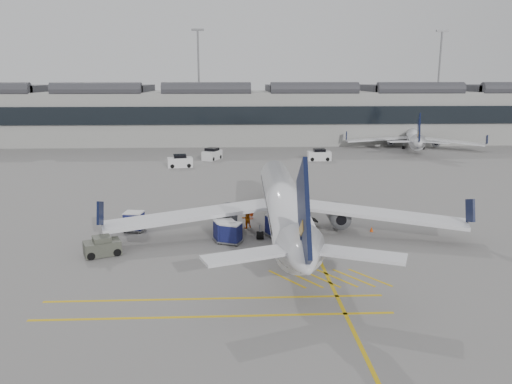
{
  "coord_description": "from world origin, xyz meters",
  "views": [
    {
      "loc": [
        3.29,
        -40.1,
        14.03
      ],
      "look_at": [
        5.29,
        3.4,
        4.0
      ],
      "focal_mm": 35.0,
      "sensor_mm": 36.0,
      "label": 1
    }
  ],
  "objects_px": {
    "airliner_main": "(284,204)",
    "baggage_cart_a": "(277,225)",
    "ramp_agent_a": "(252,211)",
    "ramp_agent_b": "(246,218)",
    "belt_loader": "(287,221)",
    "pushback_tug": "(102,247)"
  },
  "relations": [
    {
      "from": "ramp_agent_b",
      "to": "ramp_agent_a",
      "type": "bearing_deg",
      "value": -134.9
    },
    {
      "from": "airliner_main",
      "to": "belt_loader",
      "type": "xyz_separation_m",
      "value": [
        0.51,
        2.01,
        -2.19
      ]
    },
    {
      "from": "ramp_agent_b",
      "to": "pushback_tug",
      "type": "bearing_deg",
      "value": -2.52
    },
    {
      "from": "belt_loader",
      "to": "baggage_cart_a",
      "type": "height_order",
      "value": "belt_loader"
    },
    {
      "from": "belt_loader",
      "to": "ramp_agent_b",
      "type": "distance_m",
      "value": 3.93
    },
    {
      "from": "baggage_cart_a",
      "to": "ramp_agent_a",
      "type": "relative_size",
      "value": 1.35
    },
    {
      "from": "baggage_cart_a",
      "to": "pushback_tug",
      "type": "height_order",
      "value": "baggage_cart_a"
    },
    {
      "from": "belt_loader",
      "to": "ramp_agent_a",
      "type": "relative_size",
      "value": 2.88
    },
    {
      "from": "baggage_cart_a",
      "to": "ramp_agent_b",
      "type": "distance_m",
      "value": 3.74
    },
    {
      "from": "ramp_agent_b",
      "to": "pushback_tug",
      "type": "xyz_separation_m",
      "value": [
        -11.82,
        -6.93,
        -0.29
      ]
    },
    {
      "from": "ramp_agent_a",
      "to": "ramp_agent_b",
      "type": "relative_size",
      "value": 0.87
    },
    {
      "from": "belt_loader",
      "to": "ramp_agent_b",
      "type": "bearing_deg",
      "value": 174.68
    },
    {
      "from": "ramp_agent_b",
      "to": "airliner_main",
      "type": "bearing_deg",
      "value": 118.0
    },
    {
      "from": "airliner_main",
      "to": "ramp_agent_b",
      "type": "distance_m",
      "value": 4.27
    },
    {
      "from": "airliner_main",
      "to": "baggage_cart_a",
      "type": "height_order",
      "value": "airliner_main"
    },
    {
      "from": "pushback_tug",
      "to": "belt_loader",
      "type": "bearing_deg",
      "value": 0.69
    },
    {
      "from": "airliner_main",
      "to": "ramp_agent_b",
      "type": "height_order",
      "value": "airliner_main"
    },
    {
      "from": "ramp_agent_a",
      "to": "belt_loader",
      "type": "bearing_deg",
      "value": -106.99
    },
    {
      "from": "airliner_main",
      "to": "ramp_agent_a",
      "type": "relative_size",
      "value": 20.53
    },
    {
      "from": "airliner_main",
      "to": "baggage_cart_a",
      "type": "relative_size",
      "value": 15.19
    },
    {
      "from": "ramp_agent_a",
      "to": "baggage_cart_a",
      "type": "bearing_deg",
      "value": -134.79
    },
    {
      "from": "airliner_main",
      "to": "pushback_tug",
      "type": "bearing_deg",
      "value": -160.54
    }
  ]
}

